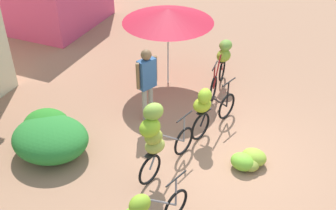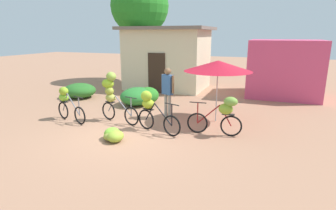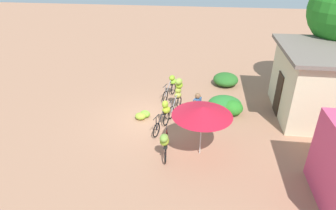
{
  "view_description": "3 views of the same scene",
  "coord_description": "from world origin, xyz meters",
  "px_view_note": "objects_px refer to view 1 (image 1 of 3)",
  "views": [
    {
      "loc": [
        -6.5,
        -1.53,
        5.69
      ],
      "look_at": [
        0.26,
        1.37,
        0.72
      ],
      "focal_mm": 44.49,
      "sensor_mm": 36.0,
      "label": 1
    },
    {
      "loc": [
        3.86,
        -6.75,
        2.9
      ],
      "look_at": [
        1.03,
        0.7,
        0.83
      ],
      "focal_mm": 29.3,
      "sensor_mm": 36.0,
      "label": 2
    },
    {
      "loc": [
        11.38,
        2.11,
        7.08
      ],
      "look_at": [
        0.47,
        0.73,
        1.11
      ],
      "focal_mm": 31.08,
      "sensor_mm": 36.0,
      "label": 3
    }
  ],
  "objects_px": {
    "banana_pile_on_ground": "(249,160)",
    "person_vendor": "(147,78)",
    "market_umbrella": "(168,15)",
    "bicycle_by_shop": "(222,61)",
    "bicycle_center_loaded": "(208,106)",
    "bicycle_near_pile": "(156,136)"
  },
  "relations": [
    {
      "from": "market_umbrella",
      "to": "person_vendor",
      "type": "relative_size",
      "value": 1.26
    },
    {
      "from": "bicycle_center_loaded",
      "to": "person_vendor",
      "type": "bearing_deg",
      "value": 90.52
    },
    {
      "from": "bicycle_center_loaded",
      "to": "market_umbrella",
      "type": "bearing_deg",
      "value": 44.39
    },
    {
      "from": "bicycle_near_pile",
      "to": "bicycle_center_loaded",
      "type": "relative_size",
      "value": 1.06
    },
    {
      "from": "market_umbrella",
      "to": "person_vendor",
      "type": "xyz_separation_m",
      "value": [
        -1.67,
        -0.22,
        -0.79
      ]
    },
    {
      "from": "bicycle_near_pile",
      "to": "banana_pile_on_ground",
      "type": "bearing_deg",
      "value": -58.15
    },
    {
      "from": "bicycle_by_shop",
      "to": "bicycle_near_pile",
      "type": "bearing_deg",
      "value": 178.23
    },
    {
      "from": "market_umbrella",
      "to": "bicycle_by_shop",
      "type": "height_order",
      "value": "market_umbrella"
    },
    {
      "from": "market_umbrella",
      "to": "bicycle_near_pile",
      "type": "distance_m",
      "value": 3.64
    },
    {
      "from": "bicycle_by_shop",
      "to": "banana_pile_on_ground",
      "type": "distance_m",
      "value": 3.19
    },
    {
      "from": "market_umbrella",
      "to": "bicycle_by_shop",
      "type": "xyz_separation_m",
      "value": [
        0.44,
        -1.31,
        -1.18
      ]
    },
    {
      "from": "bicycle_center_loaded",
      "to": "bicycle_by_shop",
      "type": "xyz_separation_m",
      "value": [
        2.1,
        0.32,
        0.0
      ]
    },
    {
      "from": "bicycle_center_loaded",
      "to": "bicycle_by_shop",
      "type": "bearing_deg",
      "value": 8.67
    },
    {
      "from": "bicycle_by_shop",
      "to": "person_vendor",
      "type": "bearing_deg",
      "value": 152.74
    },
    {
      "from": "bicycle_near_pile",
      "to": "bicycle_center_loaded",
      "type": "bearing_deg",
      "value": -14.76
    },
    {
      "from": "bicycle_near_pile",
      "to": "banana_pile_on_ground",
      "type": "xyz_separation_m",
      "value": [
        0.97,
        -1.56,
        -0.84
      ]
    },
    {
      "from": "bicycle_near_pile",
      "to": "market_umbrella",
      "type": "bearing_deg",
      "value": 19.74
    },
    {
      "from": "banana_pile_on_ground",
      "to": "person_vendor",
      "type": "relative_size",
      "value": 0.41
    },
    {
      "from": "person_vendor",
      "to": "bicycle_by_shop",
      "type": "bearing_deg",
      "value": -27.26
    },
    {
      "from": "bicycle_by_shop",
      "to": "banana_pile_on_ground",
      "type": "relative_size",
      "value": 2.21
    },
    {
      "from": "banana_pile_on_ground",
      "to": "person_vendor",
      "type": "xyz_separation_m",
      "value": [
        0.67,
        2.54,
        0.95
      ]
    },
    {
      "from": "bicycle_center_loaded",
      "to": "person_vendor",
      "type": "distance_m",
      "value": 1.46
    }
  ]
}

